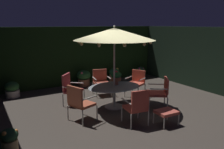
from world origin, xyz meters
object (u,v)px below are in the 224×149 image
at_px(patio_chair_southeast, 137,105).
at_px(ottoman_footrest, 166,113).
at_px(patio_dining_table, 114,90).
at_px(patio_umbrella, 114,34).
at_px(potted_plant_right_far, 84,77).
at_px(patio_chair_southwest, 136,81).
at_px(potted_plant_right_near, 12,89).
at_px(patio_chair_east, 79,101).
at_px(patio_chair_south, 161,91).
at_px(potted_plant_back_left, 114,75).
at_px(potted_plant_left_near, 9,141).
at_px(centerpiece_planter, 116,76).
at_px(patio_chair_north, 101,80).
at_px(patio_chair_northeast, 70,87).
at_px(potted_plant_back_right, 140,72).

relative_size(patio_chair_southeast, ottoman_footrest, 1.82).
bearing_deg(patio_chair_southeast, patio_dining_table, 82.73).
height_order(patio_umbrella, potted_plant_right_far, patio_umbrella).
height_order(patio_chair_southwest, potted_plant_right_far, patio_chair_southwest).
bearing_deg(potted_plant_right_near, patio_chair_east, -68.70).
bearing_deg(patio_chair_south, potted_plant_back_left, 81.95).
bearing_deg(potted_plant_left_near, ottoman_footrest, -7.81).
relative_size(centerpiece_planter, ottoman_footrest, 0.85).
xyz_separation_m(patio_chair_east, potted_plant_right_far, (1.67, 3.48, -0.23)).
bearing_deg(patio_chair_east, potted_plant_back_left, 46.74).
relative_size(patio_umbrella, patio_chair_north, 2.74).
distance_m(centerpiece_planter, patio_chair_south, 1.51).
distance_m(patio_chair_southeast, potted_plant_right_near, 5.01).
bearing_deg(patio_chair_northeast, potted_plant_back_left, 33.53).
relative_size(patio_chair_south, potted_plant_left_near, 1.70).
relative_size(patio_chair_south, patio_chair_southwest, 1.04).
bearing_deg(potted_plant_back_right, potted_plant_left_near, -147.13).
distance_m(patio_chair_northeast, patio_chair_south, 2.98).
distance_m(patio_dining_table, patio_chair_southeast, 1.50).
height_order(patio_chair_southeast, potted_plant_back_right, patio_chair_southeast).
relative_size(ottoman_footrest, potted_plant_right_near, 0.95).
relative_size(centerpiece_planter, patio_chair_southwest, 0.49).
bearing_deg(patio_chair_northeast, potted_plant_left_near, -133.54).
relative_size(patio_dining_table, patio_chair_east, 1.69).
bearing_deg(potted_plant_back_right, patio_chair_southwest, -130.40).
bearing_deg(potted_plant_right_near, patio_chair_north, -24.72).
xyz_separation_m(patio_chair_north, potted_plant_back_left, (1.46, 1.44, -0.22)).
height_order(patio_dining_table, potted_plant_right_far, patio_dining_table).
height_order(ottoman_footrest, potted_plant_back_right, potted_plant_back_right).
bearing_deg(patio_chair_south, patio_umbrella, 145.30).
relative_size(patio_chair_southwest, potted_plant_right_far, 1.42).
xyz_separation_m(patio_dining_table, patio_chair_southeast, (-0.19, -1.48, -0.02)).
relative_size(patio_chair_north, potted_plant_back_left, 1.49).
xyz_separation_m(patio_chair_north, patio_chair_east, (-1.71, -1.93, 0.03)).
xyz_separation_m(patio_chair_north, patio_chair_south, (0.93, -2.31, 0.03)).
bearing_deg(patio_chair_north, patio_chair_east, -131.57).
xyz_separation_m(patio_chair_southeast, ottoman_footrest, (0.70, -0.38, -0.22)).
relative_size(patio_umbrella, potted_plant_back_right, 4.76).
xyz_separation_m(potted_plant_back_right, potted_plant_left_near, (-6.70, -4.33, 0.05)).
xyz_separation_m(patio_dining_table, patio_chair_northeast, (-1.11, 1.00, 0.01)).
bearing_deg(potted_plant_right_near, patio_chair_south, -43.15).
bearing_deg(potted_plant_left_near, patio_chair_southeast, -2.69).
bearing_deg(potted_plant_right_near, patio_dining_table, -46.35).
height_order(patio_chair_south, potted_plant_right_near, patio_chair_south).
bearing_deg(centerpiece_planter, potted_plant_back_left, 59.95).
bearing_deg(patio_chair_south, patio_dining_table, 145.30).
distance_m(patio_umbrella, patio_chair_southwest, 2.33).
bearing_deg(centerpiece_planter, potted_plant_right_near, 136.59).
bearing_deg(patio_chair_south, patio_chair_southeast, -155.83).
height_order(patio_chair_southeast, potted_plant_left_near, patio_chair_southeast).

